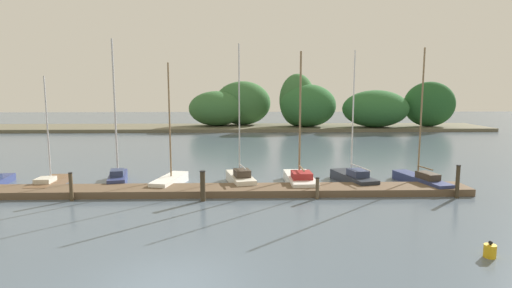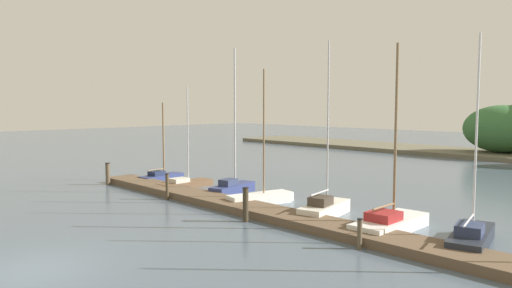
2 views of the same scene
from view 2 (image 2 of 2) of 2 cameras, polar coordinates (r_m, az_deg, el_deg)
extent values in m
plane|color=#4C5B6B|center=(16.07, -25.10, -13.50)|extent=(160.00, 160.00, 0.00)
cube|color=brown|center=(21.16, 1.30, -8.19)|extent=(26.87, 1.80, 0.35)
ellipsoid|color=#386B38|center=(50.20, 27.43, 1.62)|extent=(7.13, 5.45, 4.47)
cube|color=navy|center=(31.30, -11.28, -3.99)|extent=(1.40, 3.10, 0.41)
cube|color=navy|center=(32.19, -9.45, -3.76)|extent=(0.64, 0.82, 0.34)
cube|color=#1E2847|center=(31.02, -11.81, -3.46)|extent=(0.86, 0.99, 0.26)
cylinder|color=#7F6647|center=(31.17, -11.04, 0.63)|extent=(0.11, 0.11, 4.63)
cylinder|color=#7F6647|center=(30.97, -11.85, -3.02)|extent=(0.26, 1.37, 0.07)
cube|color=brown|center=(28.61, -8.51, -4.81)|extent=(1.16, 3.39, 0.37)
cube|color=brown|center=(29.53, -6.14, -4.53)|extent=(0.62, 0.85, 0.31)
cube|color=beige|center=(28.32, -9.21, -4.30)|extent=(0.84, 1.03, 0.24)
cylinder|color=#B7B7BC|center=(28.42, -8.18, 1.17)|extent=(0.07, 0.07, 5.58)
cube|color=navy|center=(26.36, -2.82, -5.41)|extent=(1.61, 3.30, 0.52)
cube|color=navy|center=(27.52, -1.07, -5.03)|extent=(0.67, 0.89, 0.45)
cube|color=#2D3856|center=(25.97, -3.34, -4.60)|extent=(0.88, 1.08, 0.34)
cylinder|color=#B7B7BC|center=(26.15, -2.55, 3.28)|extent=(0.10, 0.10, 7.43)
cube|color=white|center=(23.58, 0.43, -6.59)|extent=(1.64, 3.41, 0.55)
cube|color=white|center=(24.37, 3.42, -6.29)|extent=(0.68, 0.92, 0.47)
cylinder|color=#7F6647|center=(23.28, 0.95, 1.50)|extent=(0.09, 0.09, 6.09)
cube|color=silver|center=(21.25, 8.21, -7.86)|extent=(1.74, 3.39, 0.58)
cube|color=silver|center=(22.55, 9.82, -7.22)|extent=(0.74, 0.92, 0.50)
cube|color=#3D3328|center=(20.79, 7.75, -6.77)|extent=(0.99, 1.12, 0.38)
cylinder|color=#B7B7BC|center=(20.97, 8.62, 2.52)|extent=(0.07, 0.07, 7.06)
cylinder|color=#B7B7BC|center=(20.63, 7.63, -5.80)|extent=(0.44, 1.64, 0.08)
cube|color=white|center=(19.38, 15.74, -9.31)|extent=(1.49, 3.96, 0.52)
cube|color=white|center=(20.92, 18.09, -8.41)|extent=(0.78, 1.00, 0.44)
cube|color=maroon|center=(18.87, 15.04, -8.34)|extent=(1.06, 1.21, 0.34)
cylinder|color=#7F6647|center=(19.10, 16.41, 1.49)|extent=(0.11, 0.11, 6.73)
cylinder|color=#7F6647|center=(18.83, 15.14, -7.22)|extent=(0.13, 1.64, 0.09)
cube|color=#232833|center=(18.32, 24.40, -10.35)|extent=(1.93, 3.82, 0.55)
cube|color=#232833|center=(19.91, 25.07, -9.25)|extent=(0.80, 1.03, 0.47)
cube|color=#2D3856|center=(17.76, 24.24, -9.30)|extent=(1.06, 1.26, 0.36)
cylinder|color=silver|center=(18.02, 24.92, 1.23)|extent=(0.08, 0.08, 6.79)
cylinder|color=silver|center=(17.47, 24.17, -8.30)|extent=(0.56, 2.07, 0.06)
cylinder|color=brown|center=(30.56, -17.34, -3.47)|extent=(0.27, 0.27, 1.32)
cylinder|color=black|center=(30.48, -17.37, -2.20)|extent=(0.31, 0.31, 0.04)
cylinder|color=#4C3D28|center=(25.08, -10.60, -5.08)|extent=(0.17, 0.17, 1.33)
cylinder|color=black|center=(24.98, -10.62, -3.53)|extent=(0.20, 0.20, 0.04)
cylinder|color=#3D3323|center=(20.09, -1.26, -7.32)|extent=(0.24, 0.24, 1.42)
cylinder|color=black|center=(19.95, -1.26, -5.27)|extent=(0.28, 0.28, 0.04)
cylinder|color=brown|center=(16.82, 12.31, -10.53)|extent=(0.17, 0.17, 1.02)
cylinder|color=black|center=(16.69, 12.35, -8.78)|extent=(0.19, 0.19, 0.04)
camera|label=1|loc=(13.73, -68.56, 3.54)|focal=28.86mm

